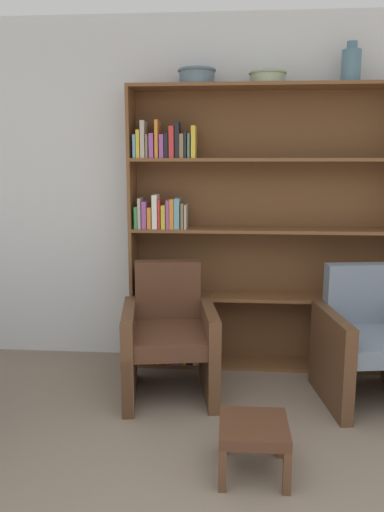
{
  "coord_description": "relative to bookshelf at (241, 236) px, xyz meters",
  "views": [
    {
      "loc": [
        -0.09,
        -1.21,
        1.63
      ],
      "look_at": [
        -0.36,
        2.37,
        0.95
      ],
      "focal_mm": 35.0,
      "sensor_mm": 36.0,
      "label": 1
    }
  ],
  "objects": [
    {
      "name": "bookshelf",
      "position": [
        0.0,
        0.0,
        0.0
      ],
      "size": [
        2.12,
        0.3,
        2.19
      ],
      "color": "brown",
      "rests_on": "ground"
    },
    {
      "name": "vase_tall",
      "position": [
        0.77,
        -0.02,
        1.26
      ],
      "size": [
        0.14,
        0.14,
        0.29
      ],
      "color": "slate",
      "rests_on": "bookshelf"
    },
    {
      "name": "wall_back",
      "position": [
        -0.01,
        0.17,
        0.32
      ],
      "size": [
        12.0,
        0.06,
        2.75
      ],
      "color": "silver",
      "rests_on": "ground"
    },
    {
      "name": "bowl_copper",
      "position": [
        0.17,
        -0.02,
        1.19
      ],
      "size": [
        0.28,
        0.28,
        0.09
      ],
      "color": "gray",
      "rests_on": "bookshelf"
    },
    {
      "name": "footstool",
      "position": [
        0.05,
        -1.49,
        -0.82
      ],
      "size": [
        0.36,
        0.36,
        0.29
      ],
      "color": "brown",
      "rests_on": "ground"
    },
    {
      "name": "armchair_leather",
      "position": [
        -0.51,
        -0.56,
        -0.65
      ],
      "size": [
        0.74,
        0.77,
        0.91
      ],
      "rotation": [
        0.0,
        0.0,
        3.3
      ],
      "color": "brown",
      "rests_on": "ground"
    },
    {
      "name": "armchair_cushioned",
      "position": [
        0.87,
        -0.56,
        -0.65
      ],
      "size": [
        0.73,
        0.76,
        0.91
      ],
      "rotation": [
        0.0,
        0.0,
        3.29
      ],
      "color": "brown",
      "rests_on": "ground"
    },
    {
      "name": "bowl_terracotta",
      "position": [
        -0.35,
        -0.02,
        1.2
      ],
      "size": [
        0.29,
        0.29,
        0.12
      ],
      "color": "slate",
      "rests_on": "bookshelf"
    }
  ]
}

